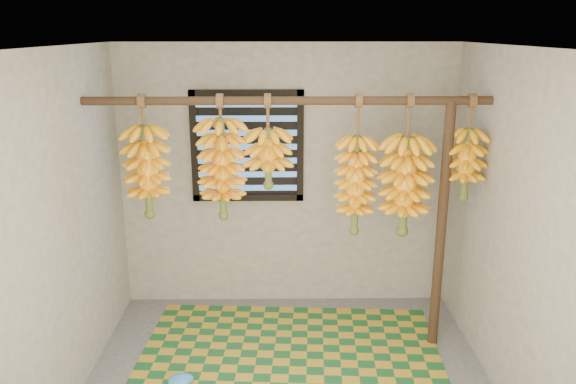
{
  "coord_description": "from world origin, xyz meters",
  "views": [
    {
      "loc": [
        -0.05,
        -3.41,
        2.5
      ],
      "look_at": [
        0.0,
        0.55,
        1.35
      ],
      "focal_mm": 35.0,
      "sensor_mm": 36.0,
      "label": 1
    }
  ],
  "objects_px": {
    "plastic_bag": "(181,380)",
    "banana_bunch_a": "(147,172)",
    "banana_bunch_b": "(222,169)",
    "support_post": "(441,229)",
    "banana_bunch_e": "(405,186)",
    "banana_bunch_c": "(268,158)",
    "woven_mat": "(289,367)",
    "banana_bunch_d": "(356,185)",
    "banana_bunch_f": "(466,164)"
  },
  "relations": [
    {
      "from": "plastic_bag",
      "to": "banana_bunch_c",
      "type": "relative_size",
      "value": 0.27
    },
    {
      "from": "plastic_bag",
      "to": "banana_bunch_e",
      "type": "xyz_separation_m",
      "value": [
        1.68,
        0.57,
        1.3
      ]
    },
    {
      "from": "support_post",
      "to": "banana_bunch_e",
      "type": "distance_m",
      "value": 0.47
    },
    {
      "from": "support_post",
      "to": "plastic_bag",
      "type": "xyz_separation_m",
      "value": [
        -1.99,
        -0.57,
        -0.95
      ]
    },
    {
      "from": "banana_bunch_d",
      "to": "plastic_bag",
      "type": "bearing_deg",
      "value": -156.43
    },
    {
      "from": "banana_bunch_b",
      "to": "banana_bunch_e",
      "type": "distance_m",
      "value": 1.4
    },
    {
      "from": "plastic_bag",
      "to": "banana_bunch_a",
      "type": "distance_m",
      "value": 1.55
    },
    {
      "from": "banana_bunch_b",
      "to": "banana_bunch_e",
      "type": "relative_size",
      "value": 0.88
    },
    {
      "from": "banana_bunch_e",
      "to": "banana_bunch_c",
      "type": "bearing_deg",
      "value": 180.0
    },
    {
      "from": "support_post",
      "to": "woven_mat",
      "type": "height_order",
      "value": "support_post"
    },
    {
      "from": "plastic_bag",
      "to": "banana_bunch_b",
      "type": "relative_size",
      "value": 0.2
    },
    {
      "from": "banana_bunch_f",
      "to": "banana_bunch_a",
      "type": "bearing_deg",
      "value": 180.0
    },
    {
      "from": "banana_bunch_c",
      "to": "woven_mat",
      "type": "bearing_deg",
      "value": -65.83
    },
    {
      "from": "banana_bunch_b",
      "to": "banana_bunch_d",
      "type": "distance_m",
      "value": 1.02
    },
    {
      "from": "woven_mat",
      "to": "banana_bunch_f",
      "type": "height_order",
      "value": "banana_bunch_f"
    },
    {
      "from": "banana_bunch_b",
      "to": "banana_bunch_f",
      "type": "bearing_deg",
      "value": 0.0
    },
    {
      "from": "banana_bunch_e",
      "to": "support_post",
      "type": "bearing_deg",
      "value": 0.0
    },
    {
      "from": "banana_bunch_b",
      "to": "banana_bunch_e",
      "type": "xyz_separation_m",
      "value": [
        1.39,
        0.0,
        -0.14
      ]
    },
    {
      "from": "woven_mat",
      "to": "banana_bunch_d",
      "type": "distance_m",
      "value": 1.49
    },
    {
      "from": "banana_bunch_a",
      "to": "plastic_bag",
      "type": "bearing_deg",
      "value": -64.23
    },
    {
      "from": "banana_bunch_a",
      "to": "banana_bunch_b",
      "type": "xyz_separation_m",
      "value": [
        0.57,
        -0.0,
        0.02
      ]
    },
    {
      "from": "banana_bunch_e",
      "to": "banana_bunch_a",
      "type": "bearing_deg",
      "value": 180.0
    },
    {
      "from": "banana_bunch_b",
      "to": "banana_bunch_d",
      "type": "height_order",
      "value": "same"
    },
    {
      "from": "plastic_bag",
      "to": "banana_bunch_d",
      "type": "bearing_deg",
      "value": 23.57
    },
    {
      "from": "banana_bunch_d",
      "to": "banana_bunch_f",
      "type": "bearing_deg",
      "value": -0.0
    },
    {
      "from": "plastic_bag",
      "to": "banana_bunch_e",
      "type": "distance_m",
      "value": 2.2
    },
    {
      "from": "banana_bunch_a",
      "to": "banana_bunch_d",
      "type": "distance_m",
      "value": 1.58
    },
    {
      "from": "banana_bunch_a",
      "to": "banana_bunch_f",
      "type": "height_order",
      "value": "same"
    },
    {
      "from": "banana_bunch_c",
      "to": "banana_bunch_e",
      "type": "xyz_separation_m",
      "value": [
        1.04,
        0.0,
        -0.22
      ]
    },
    {
      "from": "woven_mat",
      "to": "banana_bunch_d",
      "type": "bearing_deg",
      "value": 34.1
    },
    {
      "from": "woven_mat",
      "to": "banana_bunch_a",
      "type": "bearing_deg",
      "value": 162.13
    },
    {
      "from": "support_post",
      "to": "plastic_bag",
      "type": "distance_m",
      "value": 2.27
    },
    {
      "from": "support_post",
      "to": "banana_bunch_c",
      "type": "relative_size",
      "value": 2.83
    },
    {
      "from": "banana_bunch_e",
      "to": "woven_mat",
      "type": "bearing_deg",
      "value": -158.75
    },
    {
      "from": "banana_bunch_e",
      "to": "banana_bunch_f",
      "type": "height_order",
      "value": "same"
    },
    {
      "from": "woven_mat",
      "to": "banana_bunch_a",
      "type": "relative_size",
      "value": 2.55
    },
    {
      "from": "banana_bunch_e",
      "to": "banana_bunch_f",
      "type": "xyz_separation_m",
      "value": [
        0.46,
        -0.0,
        0.17
      ]
    },
    {
      "from": "plastic_bag",
      "to": "banana_bunch_b",
      "type": "height_order",
      "value": "banana_bunch_b"
    },
    {
      "from": "support_post",
      "to": "banana_bunch_a",
      "type": "xyz_separation_m",
      "value": [
        -2.26,
        0.0,
        0.47
      ]
    },
    {
      "from": "support_post",
      "to": "woven_mat",
      "type": "bearing_deg",
      "value": -163.86
    },
    {
      "from": "banana_bunch_c",
      "to": "banana_bunch_d",
      "type": "bearing_deg",
      "value": 0.0
    },
    {
      "from": "banana_bunch_b",
      "to": "banana_bunch_d",
      "type": "bearing_deg",
      "value": 0.0
    },
    {
      "from": "banana_bunch_a",
      "to": "banana_bunch_d",
      "type": "height_order",
      "value": "same"
    },
    {
      "from": "plastic_bag",
      "to": "banana_bunch_d",
      "type": "height_order",
      "value": "banana_bunch_d"
    },
    {
      "from": "banana_bunch_d",
      "to": "banana_bunch_f",
      "type": "xyz_separation_m",
      "value": [
        0.83,
        -0.0,
        0.16
      ]
    },
    {
      "from": "support_post",
      "to": "banana_bunch_e",
      "type": "relative_size",
      "value": 1.85
    },
    {
      "from": "support_post",
      "to": "banana_bunch_a",
      "type": "distance_m",
      "value": 2.31
    },
    {
      "from": "banana_bunch_c",
      "to": "banana_bunch_d",
      "type": "distance_m",
      "value": 0.7
    },
    {
      "from": "banana_bunch_a",
      "to": "banana_bunch_e",
      "type": "bearing_deg",
      "value": 0.0
    },
    {
      "from": "banana_bunch_a",
      "to": "banana_bunch_c",
      "type": "xyz_separation_m",
      "value": [
        0.92,
        0.0,
        0.1
      ]
    }
  ]
}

